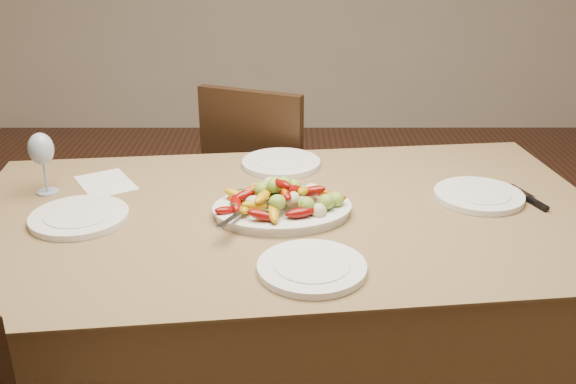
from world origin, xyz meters
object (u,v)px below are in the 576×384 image
(dining_table, at_px, (288,321))
(plate_far, at_px, (281,163))
(chair_far, at_px, (272,190))
(plate_near, at_px, (312,268))
(plate_left, at_px, (79,217))
(plate_right, at_px, (479,196))
(serving_platter, at_px, (282,211))
(wine_glass, at_px, (43,162))

(dining_table, relative_size, plate_far, 6.89)
(chair_far, height_order, plate_near, chair_far)
(dining_table, bearing_deg, plate_left, -174.64)
(dining_table, relative_size, plate_right, 6.91)
(dining_table, distance_m, plate_near, 0.52)
(serving_platter, xyz_separation_m, plate_left, (-0.57, -0.03, -0.00))
(plate_near, distance_m, wine_glass, 0.93)
(plate_right, xyz_separation_m, plate_far, (-0.60, 0.28, 0.00))
(dining_table, height_order, plate_left, plate_left)
(dining_table, xyz_separation_m, plate_left, (-0.59, -0.05, 0.39))
(chair_far, distance_m, serving_platter, 0.90)
(plate_near, bearing_deg, serving_platter, 102.99)
(wine_glass, bearing_deg, plate_far, 17.98)
(plate_left, bearing_deg, plate_right, 7.28)
(plate_far, bearing_deg, wine_glass, -162.02)
(serving_platter, bearing_deg, wine_glass, 167.62)
(plate_left, xyz_separation_m, plate_near, (0.64, -0.28, 0.00))
(plate_far, bearing_deg, plate_left, -142.85)
(plate_left, relative_size, plate_right, 1.03)
(chair_far, xyz_separation_m, wine_glass, (-0.67, -0.69, 0.39))
(plate_left, bearing_deg, chair_far, 59.58)
(plate_left, bearing_deg, serving_platter, 3.44)
(plate_left, relative_size, plate_far, 1.02)
(wine_glass, bearing_deg, plate_right, -1.95)
(dining_table, distance_m, plate_left, 0.71)
(plate_near, bearing_deg, dining_table, 99.57)
(dining_table, xyz_separation_m, wine_glass, (-0.74, 0.14, 0.48))
(serving_platter, height_order, plate_left, serving_platter)
(plate_left, xyz_separation_m, wine_glass, (-0.16, 0.19, 0.09))
(plate_left, relative_size, plate_near, 1.03)
(chair_far, bearing_deg, serving_platter, 116.37)
(chair_far, height_order, serving_platter, chair_far)
(serving_platter, bearing_deg, plate_near, -77.01)
(plate_far, distance_m, plate_near, 0.71)
(serving_platter, distance_m, wine_glass, 0.75)
(dining_table, relative_size, serving_platter, 4.80)
(plate_far, bearing_deg, chair_far, 95.75)
(dining_table, bearing_deg, serving_platter, -128.02)
(dining_table, distance_m, serving_platter, 0.39)
(plate_left, distance_m, plate_right, 1.17)
(plate_near, bearing_deg, chair_far, 96.18)
(serving_platter, bearing_deg, plate_right, 10.91)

